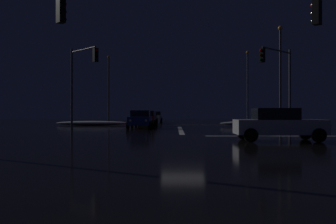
# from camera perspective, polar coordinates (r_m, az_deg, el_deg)

# --- Properties ---
(ground) EXTENTS (120.00, 120.00, 0.10)m
(ground) POSITION_cam_1_polar(r_m,az_deg,el_deg) (21.70, 2.27, -3.82)
(ground) COLOR black
(stop_line_north) EXTENTS (0.35, 14.74, 0.01)m
(stop_line_north) POSITION_cam_1_polar(r_m,az_deg,el_deg) (30.27, 1.91, -2.69)
(stop_line_north) COLOR white
(stop_line_north) RESTS_ON ground
(centre_line_ns) EXTENTS (22.00, 0.15, 0.01)m
(centre_line_ns) POSITION_cam_1_polar(r_m,az_deg,el_deg) (41.87, 1.65, -1.99)
(centre_line_ns) COLOR yellow
(centre_line_ns) RESTS_ON ground
(crosswalk_bar_east) EXTENTS (14.74, 0.40, 0.01)m
(crosswalk_bar_east) POSITION_cam_1_polar(r_m,az_deg,el_deg) (23.55, 23.94, -3.39)
(crosswalk_bar_east) COLOR white
(crosswalk_bar_east) RESTS_ON ground
(snow_bank_left_curb) EXTENTS (7.89, 1.50, 0.48)m
(snow_bank_left_curb) POSITION_cam_1_polar(r_m,az_deg,el_deg) (41.19, -11.50, -1.69)
(snow_bank_left_curb) COLOR white
(snow_bank_left_curb) RESTS_ON ground
(snow_bank_right_curb) EXTENTS (10.61, 1.50, 0.58)m
(snow_bank_right_curb) POSITION_cam_1_polar(r_m,az_deg,el_deg) (38.63, 15.80, -1.71)
(snow_bank_right_curb) COLOR white
(snow_bank_right_curb) RESTS_ON ground
(sedan_blue) EXTENTS (2.02, 4.33, 1.57)m
(sedan_blue) POSITION_cam_1_polar(r_m,az_deg,el_deg) (32.63, -4.25, -1.10)
(sedan_blue) COLOR navy
(sedan_blue) RESTS_ON ground
(sedan_red) EXTENTS (2.02, 4.33, 1.57)m
(sedan_red) POSITION_cam_1_polar(r_m,az_deg,el_deg) (38.15, -3.34, -0.97)
(sedan_red) COLOR maroon
(sedan_red) RESTS_ON ground
(sedan_green) EXTENTS (2.02, 4.33, 1.57)m
(sedan_green) POSITION_cam_1_polar(r_m,az_deg,el_deg) (44.77, -2.97, -0.85)
(sedan_green) COLOR #14512D
(sedan_green) RESTS_ON ground
(sedan_gray) EXTENTS (2.02, 4.33, 1.57)m
(sedan_gray) POSITION_cam_1_polar(r_m,az_deg,el_deg) (50.15, -2.89, -0.78)
(sedan_gray) COLOR slate
(sedan_gray) RESTS_ON ground
(sedan_silver) EXTENTS (2.02, 4.33, 1.57)m
(sedan_silver) POSITION_cam_1_polar(r_m,az_deg,el_deg) (55.59, -1.96, -0.72)
(sedan_silver) COLOR #B7B7BC
(sedan_silver) RESTS_ON ground
(sedan_white_crossing) EXTENTS (4.33, 2.02, 1.57)m
(sedan_white_crossing) POSITION_cam_1_polar(r_m,az_deg,el_deg) (18.66, 16.55, -1.80)
(sedan_white_crossing) COLOR silver
(sedan_white_crossing) RESTS_ON ground
(traffic_signal_ne) EXTENTS (3.27, 3.27, 6.55)m
(traffic_signal_ne) POSITION_cam_1_polar(r_m,az_deg,el_deg) (30.70, 16.63, 5.78)
(traffic_signal_ne) COLOR #4C4C51
(traffic_signal_ne) RESTS_ON ground
(traffic_signal_nw) EXTENTS (2.82, 2.82, 6.68)m
(traffic_signal_nw) POSITION_cam_1_polar(r_m,az_deg,el_deg) (30.71, -13.16, 5.86)
(traffic_signal_nw) COLOR #4C4C51
(traffic_signal_nw) RESTS_ON ground
(streetlamp_right_near) EXTENTS (0.44, 0.44, 9.72)m
(streetlamp_right_near) POSITION_cam_1_polar(r_m,az_deg,el_deg) (37.49, 16.83, 6.32)
(streetlamp_right_near) COLOR #424247
(streetlamp_right_near) RESTS_ON ground
(streetlamp_left_far) EXTENTS (0.44, 0.44, 9.39)m
(streetlamp_left_far) POSITION_cam_1_polar(r_m,az_deg,el_deg) (52.81, -9.07, 4.24)
(streetlamp_left_far) COLOR #424247
(streetlamp_left_far) RESTS_ON ground
(streetlamp_right_far) EXTENTS (0.44, 0.44, 10.00)m
(streetlamp_right_far) POSITION_cam_1_polar(r_m,az_deg,el_deg) (53.01, 12.09, 4.56)
(streetlamp_right_far) COLOR #424247
(streetlamp_right_far) RESTS_ON ground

